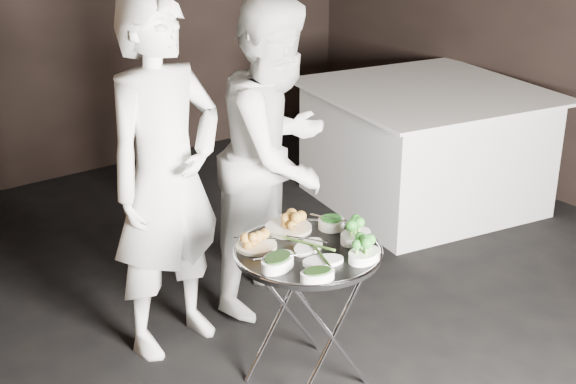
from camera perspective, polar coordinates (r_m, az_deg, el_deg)
tray_stand at (r=3.79m, az=1.38°, el=-8.52°), size 0.48×0.40×0.70m
serving_tray at (r=3.64m, az=1.43°, el=-4.27°), size 0.68×0.68×0.04m
potato_plate_a at (r=3.65m, az=-2.28°, el=-3.54°), size 0.19×0.19×0.07m
potato_plate_b at (r=3.82m, az=0.03°, el=-2.23°), size 0.22×0.22×0.08m
greens_bowl at (r=3.84m, az=3.10°, el=-2.13°), size 0.13×0.13×0.07m
asparagus_plate_a at (r=3.64m, az=1.47°, el=-3.83°), size 0.21×0.17×0.04m
asparagus_plate_b at (r=3.52m, az=2.52°, el=-4.83°), size 0.21×0.16×0.04m
spinach_bowl_a at (r=3.47m, az=-0.75°, el=-4.90°), size 0.21×0.17×0.08m
spinach_bowl_b at (r=3.38m, az=2.11°, el=-5.83°), size 0.17×0.13×0.06m
broccoli_bowl_a at (r=3.72m, az=4.83°, el=-3.07°), size 0.19×0.16×0.07m
broccoli_bowl_b at (r=3.55m, az=5.44°, el=-4.40°), size 0.18×0.15×0.07m
serving_utensils at (r=3.67m, az=0.98°, el=-2.98°), size 0.59×0.45×0.01m
waiter_left at (r=3.95m, az=-8.68°, el=0.92°), size 0.73×0.54×1.82m
waiter_right at (r=4.36m, az=-0.72°, el=2.68°), size 1.03×0.93×1.74m
dining_table at (r=5.92m, az=9.64°, el=3.23°), size 1.51×1.51×0.86m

